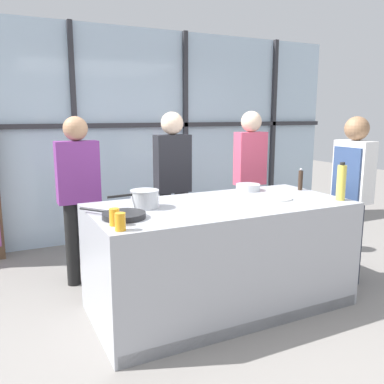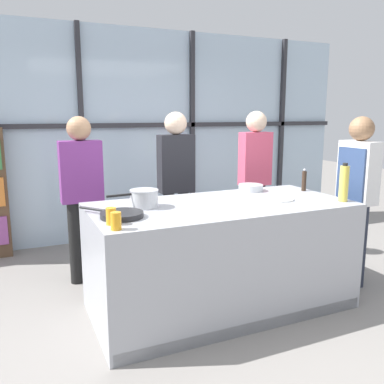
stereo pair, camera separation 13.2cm
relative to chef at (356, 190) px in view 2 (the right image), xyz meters
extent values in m
plane|color=gray|center=(-1.44, 0.08, -0.96)|extent=(18.00, 18.00, 0.00)
cube|color=silver|center=(-1.44, 2.48, 0.44)|extent=(6.40, 0.04, 2.80)
cube|color=#2D2D33|center=(-1.44, 2.43, 0.58)|extent=(6.40, 0.06, 0.06)
cube|color=#2D2D33|center=(-2.21, 2.43, 0.44)|extent=(0.06, 0.06, 2.80)
cube|color=#2D2D33|center=(-0.68, 2.43, 0.44)|extent=(0.06, 0.06, 2.80)
cube|color=#2D2D33|center=(0.86, 2.43, 0.44)|extent=(0.06, 0.06, 2.80)
cube|color=#A8AAB2|center=(-1.44, 0.08, -0.49)|extent=(2.22, 1.05, 0.94)
cube|color=black|center=(-2.21, 0.08, -0.03)|extent=(0.52, 0.52, 0.01)
cube|color=black|center=(-1.44, -0.43, -0.91)|extent=(2.18, 0.03, 0.10)
cylinder|color=#38383D|center=(-2.34, -0.05, -0.03)|extent=(0.13, 0.13, 0.01)
cylinder|color=#38383D|center=(-2.09, -0.05, -0.03)|extent=(0.13, 0.13, 0.01)
cylinder|color=#38383D|center=(-2.34, 0.20, -0.03)|extent=(0.13, 0.13, 0.01)
cylinder|color=#38383D|center=(-2.09, 0.20, -0.03)|extent=(0.13, 0.13, 0.01)
cylinder|color=#232838|center=(0.01, -0.09, -0.55)|extent=(0.13, 0.13, 0.83)
cylinder|color=#232838|center=(0.01, 0.09, -0.55)|extent=(0.13, 0.13, 0.83)
cube|color=white|center=(0.01, 0.00, 0.17)|extent=(0.18, 0.39, 0.60)
sphere|color=#8C6647|center=(0.01, 0.00, 0.59)|extent=(0.23, 0.23, 0.23)
cube|color=navy|center=(-0.09, 0.00, -0.05)|extent=(0.02, 0.33, 0.91)
cylinder|color=black|center=(-2.35, 1.13, -0.55)|extent=(0.13, 0.13, 0.83)
cylinder|color=black|center=(-2.53, 1.13, -0.55)|extent=(0.13, 0.13, 0.83)
cube|color=#7A3384|center=(-2.44, 1.13, 0.17)|extent=(0.40, 0.18, 0.60)
sphere|color=tan|center=(-2.44, 1.13, 0.59)|extent=(0.23, 0.23, 0.23)
cylinder|color=black|center=(-1.36, 1.13, -0.53)|extent=(0.12, 0.12, 0.86)
cylinder|color=black|center=(-1.53, 1.13, -0.53)|extent=(0.12, 0.12, 0.86)
cube|color=#232328|center=(-1.44, 1.13, 0.20)|extent=(0.38, 0.17, 0.62)
sphere|color=beige|center=(-1.44, 1.13, 0.63)|extent=(0.24, 0.24, 0.24)
cylinder|color=black|center=(-0.36, 1.13, -0.53)|extent=(0.12, 0.12, 0.86)
cylinder|color=black|center=(-0.53, 1.13, -0.53)|extent=(0.12, 0.12, 0.86)
cube|color=#DB4C6B|center=(-0.45, 1.13, 0.21)|extent=(0.37, 0.17, 0.62)
sphere|color=beige|center=(-0.45, 1.13, 0.64)|extent=(0.24, 0.24, 0.24)
cylinder|color=#232326|center=(-2.34, -0.05, -0.01)|extent=(0.32, 0.32, 0.04)
cylinder|color=#B26B2D|center=(-2.34, -0.05, 0.01)|extent=(0.25, 0.25, 0.01)
cylinder|color=#232326|center=(-2.51, 0.18, 0.01)|extent=(0.17, 0.22, 0.02)
cylinder|color=silver|center=(-2.09, 0.20, 0.05)|extent=(0.22, 0.22, 0.15)
cylinder|color=silver|center=(-2.09, 0.20, 0.12)|extent=(0.23, 0.23, 0.01)
cylinder|color=black|center=(-2.30, 0.18, 0.10)|extent=(0.20, 0.04, 0.02)
cylinder|color=white|center=(-0.91, 0.01, -0.02)|extent=(0.26, 0.26, 0.01)
cylinder|color=silver|center=(-0.91, 0.48, 0.01)|extent=(0.24, 0.24, 0.06)
cylinder|color=#4C4C51|center=(-0.91, 0.48, 0.03)|extent=(0.20, 0.20, 0.01)
cylinder|color=#E0CC4C|center=(-0.43, -0.27, 0.13)|extent=(0.08, 0.08, 0.31)
cylinder|color=black|center=(-0.43, -0.27, 0.30)|extent=(0.04, 0.04, 0.02)
cylinder|color=#332319|center=(-0.42, 0.27, 0.07)|extent=(0.04, 0.04, 0.20)
sphere|color=#B2B2B7|center=(-0.42, 0.27, 0.18)|extent=(0.03, 0.03, 0.03)
cylinder|color=orange|center=(-2.45, -0.35, 0.03)|extent=(0.07, 0.07, 0.12)
cylinder|color=orange|center=(-2.45, -0.21, 0.03)|extent=(0.07, 0.07, 0.12)
camera|label=1|loc=(-3.16, -2.85, 0.72)|focal=38.00mm
camera|label=2|loc=(-3.04, -2.91, 0.72)|focal=38.00mm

